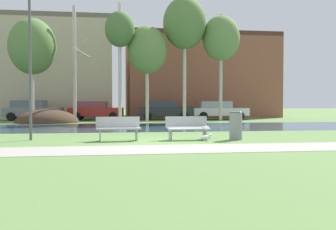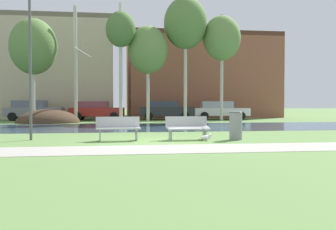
{
  "view_description": "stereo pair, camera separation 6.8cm",
  "coord_description": "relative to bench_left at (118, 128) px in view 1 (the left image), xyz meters",
  "views": [
    {
      "loc": [
        -1.65,
        -14.01,
        1.41
      ],
      "look_at": [
        0.62,
        1.18,
        0.91
      ],
      "focal_mm": 42.98,
      "sensor_mm": 36.0,
      "label": 1
    },
    {
      "loc": [
        -1.58,
        -14.02,
        1.41
      ],
      "look_at": [
        0.62,
        1.18,
        0.91
      ],
      "focal_mm": 42.98,
      "sensor_mm": 36.0,
      "label": 2
    }
  ],
  "objects": [
    {
      "name": "bench_left",
      "position": [
        0.0,
        0.0,
        0.0
      ],
      "size": [
        1.63,
        0.64,
        0.87
      ],
      "color": "#9EA0A3",
      "rests_on": "ground"
    },
    {
      "name": "parked_hatch_third_dark",
      "position": [
        4.1,
        17.02,
        0.32
      ],
      "size": [
        4.44,
        2.3,
        1.49
      ],
      "color": "#282B30",
      "rests_on": "ground"
    },
    {
      "name": "building_brick_low",
      "position": [
        8.32,
        23.82,
        3.38
      ],
      "size": [
        13.68,
        8.83,
        7.7
      ],
      "color": "brown",
      "rests_on": "ground"
    },
    {
      "name": "paved_path_strip",
      "position": [
        1.28,
        -2.84,
        -0.47
      ],
      "size": [
        60.0,
        2.25,
        0.01
      ],
      "primitive_type": "cube",
      "color": "#9E998E",
      "rests_on": "ground"
    },
    {
      "name": "birch_center_right",
      "position": [
        5.22,
        14.48,
        6.68
      ],
      "size": [
        3.16,
        3.16,
        9.22
      ],
      "color": "beige",
      "rests_on": "ground"
    },
    {
      "name": "birch_center",
      "position": [
        2.44,
        14.33,
        4.68
      ],
      "size": [
        2.88,
        2.88,
        6.9
      ],
      "color": "beige",
      "rests_on": "ground"
    },
    {
      "name": "parked_van_nearest_grey",
      "position": [
        -6.08,
        17.18,
        0.33
      ],
      "size": [
        4.42,
        2.31,
        1.53
      ],
      "color": "slate",
      "rests_on": "ground"
    },
    {
      "name": "bench_right",
      "position": [
        2.56,
        0.0,
        0.0
      ],
      "size": [
        1.63,
        0.64,
        0.87
      ],
      "color": "#9EA0A3",
      "rests_on": "ground"
    },
    {
      "name": "trash_bin",
      "position": [
        4.34,
        -0.25,
        0.07
      ],
      "size": [
        0.5,
        0.5,
        1.06
      ],
      "color": "gray",
      "rests_on": "ground"
    },
    {
      "name": "birch_far_left",
      "position": [
        -5.43,
        13.74,
        4.7
      ],
      "size": [
        3.17,
        3.17,
        7.08
      ],
      "color": "beige",
      "rests_on": "ground"
    },
    {
      "name": "birch_center_left",
      "position": [
        0.47,
        13.71,
        5.92
      ],
      "size": [
        2.08,
        2.08,
        8.32
      ],
      "color": "beige",
      "rests_on": "ground"
    },
    {
      "name": "building_beige_block",
      "position": [
        -7.77,
        22.36,
        3.88
      ],
      "size": [
        15.51,
        6.97,
        8.7
      ],
      "color": "#BCAD8E",
      "rests_on": "ground"
    },
    {
      "name": "river_band",
      "position": [
        1.28,
        7.77,
        -0.47
      ],
      "size": [
        80.0,
        7.62,
        0.01
      ],
      "primitive_type": "cube",
      "color": "#2D475B",
      "rests_on": "ground"
    },
    {
      "name": "birch_right",
      "position": [
        7.97,
        14.47,
        5.65
      ],
      "size": [
        2.79,
        2.79,
        7.9
      ],
      "color": "#BCB7A8",
      "rests_on": "ground"
    },
    {
      "name": "birch_left",
      "position": [
        -2.67,
        14.47,
        3.66
      ],
      "size": [
        1.25,
        1.96,
        8.18
      ],
      "color": "#BCB7A8",
      "rests_on": "ground"
    },
    {
      "name": "parked_sedan_second_red",
      "position": [
        -1.36,
        17.03,
        0.3
      ],
      "size": [
        4.3,
        2.35,
        1.45
      ],
      "color": "maroon",
      "rests_on": "ground"
    },
    {
      "name": "soil_mound",
      "position": [
        -4.46,
        13.52,
        -0.47
      ],
      "size": [
        4.26,
        3.58,
        1.84
      ],
      "primitive_type": "ellipsoid",
      "color": "#423021",
      "rests_on": "ground"
    },
    {
      "name": "seagull",
      "position": [
        3.15,
        -0.51,
        -0.34
      ],
      "size": [
        0.44,
        0.16,
        0.26
      ],
      "color": "white",
      "rests_on": "ground"
    },
    {
      "name": "streetlamp",
      "position": [
        -3.19,
        0.73,
        3.24
      ],
      "size": [
        0.32,
        0.32,
        5.6
      ],
      "color": "#4C4C51",
      "rests_on": "ground"
    },
    {
      "name": "ground_plane",
      "position": [
        1.28,
        9.36,
        -0.47
      ],
      "size": [
        120.0,
        120.0,
        0.0
      ],
      "primitive_type": "plane",
      "color": "#5B7F42"
    },
    {
      "name": "parked_wagon_fourth_white",
      "position": [
        8.46,
        16.74,
        0.3
      ],
      "size": [
        4.56,
        2.34,
        1.47
      ],
      "color": "silver",
      "rests_on": "ground"
    }
  ]
}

